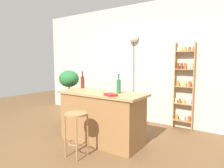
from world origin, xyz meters
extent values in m
plane|color=brown|center=(0.00, 0.00, 0.00)|extent=(12.00, 12.00, 0.00)
cube|color=#BCB2A3|center=(0.00, 1.95, 1.40)|extent=(6.40, 0.10, 2.80)
cube|color=olive|center=(0.00, 0.30, 0.43)|extent=(1.47, 0.60, 0.86)
cube|color=#A87F51|center=(0.00, 0.30, 0.88)|extent=(1.60, 0.66, 0.04)
cylinder|color=#997047|center=(-0.09, -0.49, 0.32)|extent=(0.02, 0.02, 0.64)
cylinder|color=#997047|center=(0.15, -0.49, 0.32)|extent=(0.02, 0.02, 0.64)
cylinder|color=#997047|center=(-0.09, -0.25, 0.32)|extent=(0.02, 0.02, 0.64)
cylinder|color=#997047|center=(0.15, -0.25, 0.32)|extent=(0.02, 0.02, 0.64)
torus|color=#997047|center=(0.03, -0.37, 0.22)|extent=(0.26, 0.26, 0.02)
cylinder|color=#9E7042|center=(0.03, -0.37, 0.66)|extent=(0.33, 0.33, 0.03)
cube|color=#9E7042|center=(0.83, 1.81, 0.91)|extent=(0.02, 0.14, 1.83)
cube|color=#9E7042|center=(1.22, 1.81, 0.91)|extent=(0.02, 0.14, 1.83)
cube|color=#9E7042|center=(1.02, 1.81, 0.18)|extent=(0.37, 0.14, 0.02)
cylinder|color=#AD7A38|center=(0.89, 1.81, 0.24)|extent=(0.07, 0.07, 0.10)
cylinder|color=silver|center=(1.03, 1.82, 0.24)|extent=(0.07, 0.07, 0.10)
cylinder|color=#994C23|center=(1.15, 1.82, 0.24)|extent=(0.07, 0.07, 0.10)
cube|color=#9E7042|center=(1.02, 1.81, 0.55)|extent=(0.37, 0.14, 0.02)
cylinder|color=beige|center=(0.87, 1.80, 0.60)|extent=(0.05, 0.05, 0.09)
cylinder|color=#994C23|center=(0.94, 1.81, 0.60)|extent=(0.05, 0.05, 0.09)
cylinder|color=gold|center=(1.03, 1.81, 0.60)|extent=(0.05, 0.05, 0.09)
cylinder|color=beige|center=(1.10, 1.81, 0.60)|extent=(0.05, 0.05, 0.09)
cylinder|color=silver|center=(1.16, 1.81, 0.60)|extent=(0.05, 0.05, 0.09)
cube|color=#9E7042|center=(1.02, 1.81, 0.91)|extent=(0.37, 0.14, 0.02)
cylinder|color=#AD7A38|center=(0.89, 1.81, 0.98)|extent=(0.06, 0.06, 0.11)
cylinder|color=gold|center=(1.03, 1.80, 0.98)|extent=(0.06, 0.06, 0.11)
cylinder|color=#994C23|center=(1.14, 1.81, 0.98)|extent=(0.06, 0.06, 0.11)
cube|color=#9E7042|center=(1.02, 1.81, 1.28)|extent=(0.37, 0.14, 0.02)
cylinder|color=brown|center=(0.88, 1.80, 1.35)|extent=(0.05, 0.05, 0.12)
cylinder|color=brown|center=(0.96, 1.80, 1.35)|extent=(0.05, 0.05, 0.12)
cylinder|color=#994C23|center=(1.03, 1.80, 1.35)|extent=(0.05, 0.05, 0.12)
cylinder|color=beige|center=(1.10, 1.81, 1.35)|extent=(0.05, 0.05, 0.12)
cylinder|color=beige|center=(1.16, 1.80, 1.35)|extent=(0.05, 0.05, 0.12)
cube|color=#9E7042|center=(1.02, 1.81, 1.65)|extent=(0.37, 0.14, 0.02)
cylinder|color=silver|center=(0.88, 1.82, 1.70)|extent=(0.05, 0.05, 0.08)
cylinder|color=gold|center=(0.94, 1.81, 1.70)|extent=(0.05, 0.05, 0.08)
cylinder|color=#AD7A38|center=(1.01, 1.81, 1.70)|extent=(0.05, 0.05, 0.08)
cylinder|color=#994C23|center=(1.10, 1.80, 1.70)|extent=(0.05, 0.05, 0.08)
cylinder|color=#994C23|center=(1.18, 1.82, 1.70)|extent=(0.05, 0.05, 0.08)
cylinder|color=#2D2823|center=(-1.19, 0.65, 0.24)|extent=(0.32, 0.32, 0.48)
cylinder|color=#514C47|center=(-1.19, 0.65, 0.61)|extent=(0.25, 0.25, 0.26)
cylinder|color=brown|center=(-1.19, 0.65, 0.81)|extent=(0.03, 0.03, 0.16)
ellipsoid|color=#23602D|center=(-1.19, 0.65, 1.06)|extent=(0.47, 0.42, 0.37)
cylinder|color=#5B2319|center=(-0.66, 0.52, 1.02)|extent=(0.08, 0.08, 0.24)
cylinder|color=#5B2319|center=(-0.66, 0.52, 1.18)|extent=(0.03, 0.03, 0.09)
cylinder|color=black|center=(-0.66, 0.52, 1.24)|extent=(0.03, 0.03, 0.01)
cylinder|color=#236638|center=(0.31, 0.38, 1.02)|extent=(0.07, 0.07, 0.23)
cylinder|color=#236638|center=(0.31, 0.38, 1.18)|extent=(0.03, 0.03, 0.09)
cylinder|color=black|center=(0.31, 0.38, 1.23)|extent=(0.03, 0.03, 0.01)
cylinder|color=silver|center=(-0.10, 0.35, 0.90)|extent=(0.06, 0.06, 0.00)
cylinder|color=silver|center=(-0.10, 0.35, 0.94)|extent=(0.01, 0.01, 0.07)
cone|color=silver|center=(-0.10, 0.35, 1.02)|extent=(0.07, 0.07, 0.08)
cylinder|color=silver|center=(0.03, 0.48, 0.90)|extent=(0.06, 0.06, 0.00)
cylinder|color=silver|center=(0.03, 0.48, 0.94)|extent=(0.01, 0.01, 0.07)
cone|color=silver|center=(0.03, 0.48, 1.02)|extent=(0.07, 0.07, 0.08)
cube|color=maroon|center=(0.34, 0.09, 0.92)|extent=(0.26, 0.23, 0.03)
cylinder|color=black|center=(-0.20, 1.84, 1.01)|extent=(0.01, 0.01, 2.02)
sphere|color=white|center=(-0.20, 1.84, 2.02)|extent=(0.24, 0.24, 0.24)
camera|label=1|loc=(2.11, -2.45, 1.44)|focal=31.79mm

